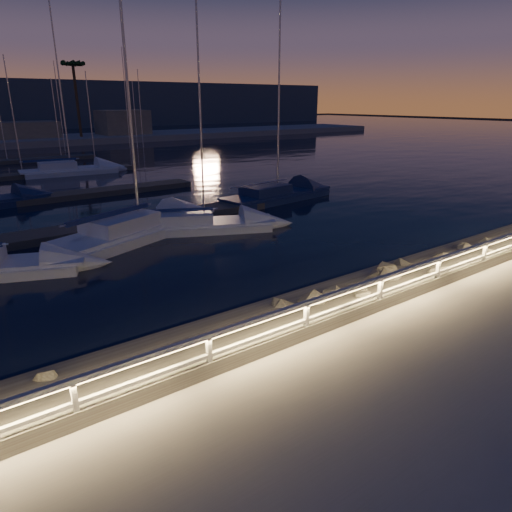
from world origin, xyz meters
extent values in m
plane|color=gray|center=(0.00, 0.00, 0.00)|extent=(400.00, 400.00, 0.00)
cube|color=gray|center=(0.00, -2.50, -0.10)|extent=(240.00, 5.00, 0.20)
cube|color=slate|center=(0.00, 1.50, -0.30)|extent=(240.00, 3.45, 1.29)
plane|color=black|center=(0.00, 0.00, -1.20)|extent=(400.00, 400.00, 0.00)
cube|color=silver|center=(-5.00, 0.00, 0.50)|extent=(0.11, 0.11, 1.00)
cube|color=silver|center=(-2.00, 0.00, 0.50)|extent=(0.11, 0.11, 1.00)
cube|color=silver|center=(1.00, 0.00, 0.50)|extent=(0.11, 0.11, 1.00)
cube|color=silver|center=(4.00, 0.00, 0.50)|extent=(0.11, 0.11, 1.00)
cube|color=silver|center=(7.00, 0.00, 0.50)|extent=(0.11, 0.11, 1.00)
cube|color=silver|center=(10.00, 0.00, 0.50)|extent=(0.11, 0.11, 1.00)
cube|color=silver|center=(0.00, 0.00, 1.00)|extent=(44.00, 0.12, 0.12)
cube|color=silver|center=(0.00, 0.00, 0.50)|extent=(44.00, 0.09, 0.09)
cube|color=#F9C670|center=(0.00, -0.02, 0.92)|extent=(44.00, 0.04, 0.03)
sphere|color=slate|center=(10.60, 2.35, -0.40)|extent=(1.07, 1.07, 1.07)
sphere|color=slate|center=(12.64, 2.38, -0.40)|extent=(0.94, 0.94, 0.94)
sphere|color=slate|center=(12.52, 2.01, -0.32)|extent=(1.07, 1.07, 1.07)
sphere|color=slate|center=(13.29, 1.53, -0.22)|extent=(1.05, 1.05, 1.05)
cube|color=#514A43|center=(0.00, 16.00, -0.40)|extent=(22.00, 2.00, 0.40)
cube|color=#514A43|center=(0.00, 26.00, -0.40)|extent=(22.00, 2.00, 0.40)
cube|color=#514A43|center=(0.00, 38.00, -0.40)|extent=(22.00, 2.00, 0.40)
cube|color=gray|center=(8.00, 75.00, 1.30)|extent=(10.00, 6.00, 3.00)
cube|color=gray|center=(24.00, 74.00, 2.10)|extent=(8.00, 7.00, 4.60)
cylinder|color=brown|center=(16.00, 72.00, 6.15)|extent=(0.44, 0.44, 11.50)
cube|color=silver|center=(2.02, 13.90, -0.45)|extent=(9.21, 5.95, 0.63)
cube|color=silver|center=(2.02, 13.90, -0.05)|extent=(9.72, 5.81, 0.17)
cube|color=silver|center=(0.89, 13.45, 0.35)|extent=(3.97, 3.29, 0.75)
cylinder|color=#BBBAC0|center=(2.02, 13.90, 7.66)|extent=(0.14, 0.14, 15.19)
cylinder|color=#BBBAC0|center=(0.33, 13.22, 0.93)|extent=(5.12, 2.11, 0.09)
cube|color=silver|center=(5.27, 12.85, -0.45)|extent=(7.36, 5.05, 0.47)
cube|color=silver|center=(5.27, 12.85, -0.15)|extent=(7.74, 4.97, 0.13)
cube|color=silver|center=(4.38, 13.26, 0.15)|extent=(3.21, 2.73, 0.56)
cylinder|color=#BBBAC0|center=(5.27, 12.85, 6.03)|extent=(0.10, 0.10, 12.19)
cylinder|color=#BBBAC0|center=(3.94, 13.46, 0.58)|extent=(4.02, 1.89, 0.07)
cube|color=navy|center=(13.43, 16.75, -0.45)|extent=(8.51, 3.70, 0.55)
cube|color=navy|center=(13.43, 16.75, -0.10)|extent=(9.14, 3.37, 0.15)
cube|color=navy|center=(12.30, 16.61, 0.25)|extent=(3.42, 2.42, 0.65)
cylinder|color=#BBBAC0|center=(13.43, 16.75, 7.15)|extent=(0.12, 0.12, 14.30)
cylinder|color=#BBBAC0|center=(11.73, 16.54, 0.75)|extent=(5.12, 0.69, 0.08)
cube|color=silver|center=(4.99, 37.65, -0.45)|extent=(8.44, 3.43, 0.59)
cube|color=silver|center=(4.99, 37.65, -0.07)|extent=(9.09, 3.08, 0.16)
cube|color=silver|center=(3.85, 37.75, 0.31)|extent=(3.37, 2.32, 0.70)
cylinder|color=#BBBAC0|center=(4.99, 37.65, 7.19)|extent=(0.13, 0.13, 14.31)
cylinder|color=#BBBAC0|center=(3.28, 37.79, 0.85)|extent=(5.14, 0.52, 0.09)
camera|label=1|loc=(-6.55, -8.06, 6.05)|focal=32.00mm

